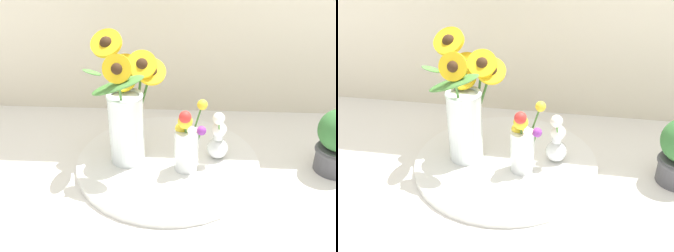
% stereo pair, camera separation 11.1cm
% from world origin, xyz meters
% --- Properties ---
extents(ground_plane, '(6.00, 6.00, 0.00)m').
position_xyz_m(ground_plane, '(0.00, 0.00, 0.00)').
color(ground_plane, silver).
extents(serving_tray, '(0.54, 0.54, 0.02)m').
position_xyz_m(serving_tray, '(0.02, 0.04, 0.01)').
color(serving_tray, white).
rests_on(serving_tray, ground_plane).
extents(mason_jar_sunflowers, '(0.23, 0.22, 0.37)m').
position_xyz_m(mason_jar_sunflowers, '(-0.10, 0.04, 0.18)').
color(mason_jar_sunflowers, silver).
rests_on(mason_jar_sunflowers, serving_tray).
extents(vase_small_center, '(0.09, 0.10, 0.19)m').
position_xyz_m(vase_small_center, '(0.07, -0.01, 0.11)').
color(vase_small_center, white).
rests_on(vase_small_center, serving_tray).
extents(vase_bulb_right, '(0.06, 0.07, 0.16)m').
position_xyz_m(vase_bulb_right, '(0.16, 0.05, 0.09)').
color(vase_bulb_right, white).
rests_on(vase_bulb_right, serving_tray).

